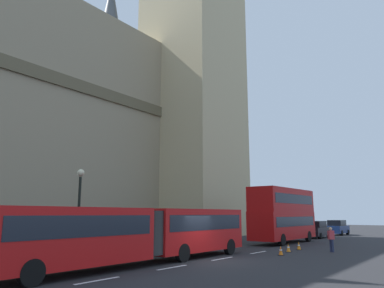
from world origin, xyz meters
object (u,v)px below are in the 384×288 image
(sedan_lead, at_px, (317,229))
(street_lamp, at_px, (79,206))
(sedan_trailing, at_px, (338,228))
(double_decker_bus, at_px, (283,213))
(articulated_bus, at_px, (143,230))
(pedestrian_near_cones, at_px, (331,239))
(traffic_cone_east, at_px, (299,246))
(traffic_cone_middle, at_px, (288,248))
(traffic_cone_west, at_px, (281,251))

(sedan_lead, relative_size, street_lamp, 0.83)
(sedan_lead, xyz_separation_m, sedan_trailing, (7.41, -0.14, 0.00))
(double_decker_bus, bearing_deg, articulated_bus, -179.99)
(street_lamp, distance_m, pedestrian_near_cones, 17.19)
(traffic_cone_east, bearing_deg, traffic_cone_middle, -178.55)
(double_decker_bus, height_order, sedan_lead, double_decker_bus)
(traffic_cone_middle, bearing_deg, traffic_cone_east, 1.45)
(articulated_bus, height_order, sedan_lead, articulated_bus)
(traffic_cone_west, xyz_separation_m, pedestrian_near_cones, (4.10, -1.98, 0.63))
(traffic_cone_middle, bearing_deg, double_decker_bus, 25.22)
(sedan_lead, relative_size, traffic_cone_west, 7.59)
(sedan_trailing, bearing_deg, sedan_lead, 178.94)
(double_decker_bus, height_order, traffic_cone_east, double_decker_bus)
(sedan_lead, distance_m, pedestrian_near_cones, 16.08)
(traffic_cone_middle, bearing_deg, traffic_cone_west, -169.25)
(sedan_trailing, relative_size, traffic_cone_west, 7.59)
(traffic_cone_west, distance_m, traffic_cone_east, 4.33)
(double_decker_bus, bearing_deg, sedan_lead, 0.80)
(articulated_bus, bearing_deg, traffic_cone_middle, -18.32)
(traffic_cone_middle, bearing_deg, articulated_bus, 161.68)
(articulated_bus, xyz_separation_m, traffic_cone_east, (12.85, -3.52, -1.46))
(double_decker_bus, relative_size, sedan_lead, 2.17)
(street_lamp, bearing_deg, double_decker_bus, -13.22)
(sedan_lead, relative_size, sedan_trailing, 1.00)
(traffic_cone_east, height_order, pedestrian_near_cones, pedestrian_near_cones)
(sedan_lead, height_order, street_lamp, street_lamp)
(articulated_bus, relative_size, traffic_cone_west, 28.96)
(sedan_trailing, xyz_separation_m, traffic_cone_west, (-26.38, -3.99, -0.63))
(articulated_bus, distance_m, sedan_trailing, 34.93)
(sedan_lead, relative_size, traffic_cone_east, 7.59)
(articulated_bus, bearing_deg, double_decker_bus, 0.01)
(traffic_cone_middle, relative_size, pedestrian_near_cones, 0.34)
(traffic_cone_middle, bearing_deg, pedestrian_near_cones, -52.24)
(sedan_lead, relative_size, traffic_cone_middle, 7.59)
(double_decker_bus, xyz_separation_m, traffic_cone_east, (-5.52, -3.52, -2.43))
(traffic_cone_middle, height_order, street_lamp, street_lamp)
(sedan_trailing, height_order, pedestrian_near_cones, sedan_trailing)
(double_decker_bus, bearing_deg, traffic_cone_east, -147.47)
(traffic_cone_west, bearing_deg, sedan_trailing, 8.60)
(sedan_trailing, bearing_deg, pedestrian_near_cones, -165.01)
(sedan_lead, relative_size, pedestrian_near_cones, 2.60)
(sedan_lead, distance_m, traffic_cone_west, 19.43)
(double_decker_bus, height_order, street_lamp, street_lamp)
(sedan_trailing, bearing_deg, articulated_bus, 179.99)
(traffic_cone_east, xyz_separation_m, pedestrian_near_cones, (-0.21, -2.45, 0.63))
(sedan_trailing, bearing_deg, double_decker_bus, 179.97)
(double_decker_bus, bearing_deg, street_lamp, 166.78)
(sedan_lead, distance_m, street_lamp, 28.75)
(double_decker_bus, height_order, pedestrian_near_cones, double_decker_bus)
(sedan_lead, height_order, traffic_cone_middle, sedan_lead)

